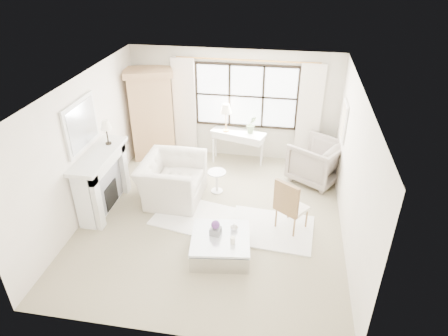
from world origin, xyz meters
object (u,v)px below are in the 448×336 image
(club_armchair, at_px, (172,180))
(armoire, at_px, (152,114))
(console_table, at_px, (238,147))
(coffee_table, at_px, (221,245))

(club_armchair, bearing_deg, armoire, 30.00)
(console_table, height_order, coffee_table, console_table)
(console_table, bearing_deg, armoire, -163.70)
(console_table, xyz_separation_m, coffee_table, (0.17, -3.42, -0.22))
(console_table, height_order, club_armchair, club_armchair)
(coffee_table, bearing_deg, club_armchair, 122.48)
(coffee_table, bearing_deg, console_table, 85.36)
(club_armchair, bearing_deg, coffee_table, -138.62)
(armoire, relative_size, club_armchair, 1.62)
(club_armchair, distance_m, coffee_table, 2.06)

